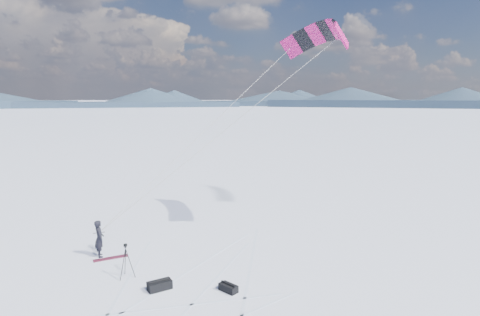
{
  "coord_description": "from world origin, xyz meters",
  "views": [
    {
      "loc": [
        2.36,
        -14.9,
        7.6
      ],
      "look_at": [
        5.26,
        5.64,
        4.42
      ],
      "focal_mm": 30.0,
      "sensor_mm": 36.0,
      "label": 1
    }
  ],
  "objects": [
    {
      "name": "ground",
      "position": [
        0.0,
        0.0,
        0.0
      ],
      "size": [
        1800.0,
        1800.0,
        0.0
      ],
      "primitive_type": "plane",
      "color": "white"
    },
    {
      "name": "horizon_hills",
      "position": [
        -0.0,
        -0.0,
        2.89
      ],
      "size": [
        704.0,
        704.42,
        8.0
      ],
      "color": "#1D2D3E",
      "rests_on": "ground"
    },
    {
      "name": "snow_tracks",
      "position": [
        0.33,
        0.01,
        0.0
      ],
      "size": [
        17.62,
        10.25,
        0.01
      ],
      "color": "silver",
      "rests_on": "ground"
    },
    {
      "name": "snowkiter",
      "position": [
        -1.74,
        4.19,
        0.0
      ],
      "size": [
        0.62,
        0.76,
        1.79
      ],
      "primitive_type": "imported",
      "rotation": [
        0.0,
        0.0,
        1.91
      ],
      "color": "black",
      "rests_on": "ground"
    },
    {
      "name": "snowboard",
      "position": [
        -1.2,
        3.83,
        0.02
      ],
      "size": [
        1.58,
        0.79,
        0.04
      ],
      "primitive_type": "cube",
      "rotation": [
        0.0,
        0.0,
        0.33
      ],
      "color": "maroon",
      "rests_on": "ground"
    },
    {
      "name": "tripod",
      "position": [
        -0.17,
        1.68,
        0.95
      ],
      "size": [
        0.63,
        0.66,
        1.49
      ],
      "rotation": [
        0.0,
        0.0,
        -0.17
      ],
      "color": "black",
      "rests_on": "ground"
    },
    {
      "name": "gear_bag_a",
      "position": [
        1.28,
        0.36,
        0.19
      ],
      "size": [
        1.04,
        0.78,
        0.42
      ],
      "rotation": [
        0.0,
        0.0,
        0.41
      ],
      "color": "black",
      "rests_on": "ground"
    },
    {
      "name": "gear_bag_b",
      "position": [
        3.98,
        -0.16,
        0.15
      ],
      "size": [
        0.78,
        0.83,
        0.35
      ],
      "rotation": [
        0.0,
        0.0,
        -0.87
      ],
      "color": "black",
      "rests_on": "ground"
    },
    {
      "name": "power_kite",
      "position": [
        9.82,
        6.99,
        10.82
      ],
      "size": [
        12.85,
        5.74,
        10.55
      ],
      "color": "#AF1060",
      "rests_on": "ground"
    }
  ]
}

